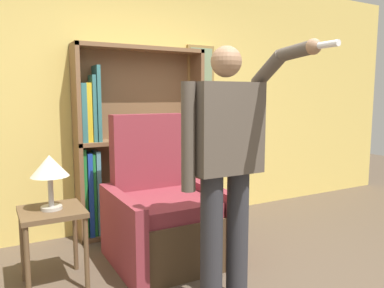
% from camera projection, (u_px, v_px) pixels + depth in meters
% --- Properties ---
extents(wall_back, '(8.00, 0.11, 2.80)m').
position_uv_depth(wall_back, '(131.00, 98.00, 4.00)').
color(wall_back, '#E0C160').
rests_on(wall_back, ground_plane).
extents(bookcase, '(1.36, 0.28, 1.92)m').
position_uv_depth(bookcase, '(128.00, 144.00, 3.88)').
color(bookcase, brown).
rests_on(bookcase, ground_plane).
extents(armchair, '(0.89, 0.93, 1.26)m').
position_uv_depth(armchair, '(163.00, 216.00, 3.26)').
color(armchair, '#4C3823').
rests_on(armchair, ground_plane).
extents(person_standing, '(0.62, 0.78, 1.74)m').
position_uv_depth(person_standing, '(226.00, 160.00, 2.45)').
color(person_standing, '#2D2D33').
rests_on(person_standing, ground_plane).
extents(side_table, '(0.45, 0.45, 0.59)m').
position_uv_depth(side_table, '(52.00, 223.00, 2.77)').
color(side_table, brown).
rests_on(side_table, ground_plane).
extents(table_lamp, '(0.27, 0.27, 0.40)m').
position_uv_depth(table_lamp, '(50.00, 168.00, 2.72)').
color(table_lamp, '#B7B2A8').
rests_on(table_lamp, side_table).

